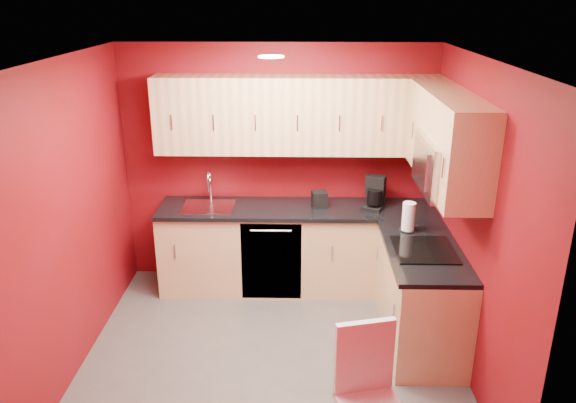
{
  "coord_description": "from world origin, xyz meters",
  "views": [
    {
      "loc": [
        0.23,
        -4.11,
        2.94
      ],
      "look_at": [
        0.12,
        0.55,
        1.21
      ],
      "focal_mm": 35.0,
      "sensor_mm": 36.0,
      "label": 1
    }
  ],
  "objects_px": {
    "coffee_maker": "(374,193)",
    "dining_chair": "(372,403)",
    "microwave": "(446,165)",
    "sink": "(208,203)",
    "paper_towel": "(408,217)",
    "napkin_holder": "(319,199)"
  },
  "relations": [
    {
      "from": "coffee_maker",
      "to": "microwave",
      "type": "bearing_deg",
      "value": -44.62
    },
    {
      "from": "sink",
      "to": "napkin_holder",
      "type": "xyz_separation_m",
      "value": [
        1.13,
        0.02,
        0.04
      ]
    },
    {
      "from": "coffee_maker",
      "to": "paper_towel",
      "type": "bearing_deg",
      "value": -44.47
    },
    {
      "from": "sink",
      "to": "napkin_holder",
      "type": "bearing_deg",
      "value": 0.86
    },
    {
      "from": "coffee_maker",
      "to": "paper_towel",
      "type": "distance_m",
      "value": 0.62
    },
    {
      "from": "microwave",
      "to": "napkin_holder",
      "type": "xyz_separation_m",
      "value": [
        -0.97,
        1.02,
        -0.67
      ]
    },
    {
      "from": "coffee_maker",
      "to": "dining_chair",
      "type": "distance_m",
      "value": 2.47
    },
    {
      "from": "napkin_holder",
      "to": "dining_chair",
      "type": "distance_m",
      "value": 2.49
    },
    {
      "from": "dining_chair",
      "to": "sink",
      "type": "bearing_deg",
      "value": 106.67
    },
    {
      "from": "coffee_maker",
      "to": "napkin_holder",
      "type": "distance_m",
      "value": 0.54
    },
    {
      "from": "sink",
      "to": "paper_towel",
      "type": "relative_size",
      "value": 1.93
    },
    {
      "from": "microwave",
      "to": "napkin_holder",
      "type": "distance_m",
      "value": 1.56
    },
    {
      "from": "microwave",
      "to": "dining_chair",
      "type": "xyz_separation_m",
      "value": [
        -0.69,
        -1.4,
        -1.17
      ]
    },
    {
      "from": "coffee_maker",
      "to": "dining_chair",
      "type": "relative_size",
      "value": 0.33
    },
    {
      "from": "paper_towel",
      "to": "sink",
      "type": "bearing_deg",
      "value": 162.99
    },
    {
      "from": "coffee_maker",
      "to": "paper_towel",
      "type": "xyz_separation_m",
      "value": [
        0.25,
        -0.57,
        -0.03
      ]
    },
    {
      "from": "coffee_maker",
      "to": "dining_chair",
      "type": "bearing_deg",
      "value": -74.51
    },
    {
      "from": "napkin_holder",
      "to": "paper_towel",
      "type": "bearing_deg",
      "value": -37.46
    },
    {
      "from": "paper_towel",
      "to": "napkin_holder",
      "type": "bearing_deg",
      "value": 142.54
    },
    {
      "from": "microwave",
      "to": "coffee_maker",
      "type": "height_order",
      "value": "microwave"
    },
    {
      "from": "sink",
      "to": "microwave",
      "type": "bearing_deg",
      "value": -25.6
    },
    {
      "from": "napkin_holder",
      "to": "dining_chair",
      "type": "relative_size",
      "value": 0.16
    }
  ]
}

